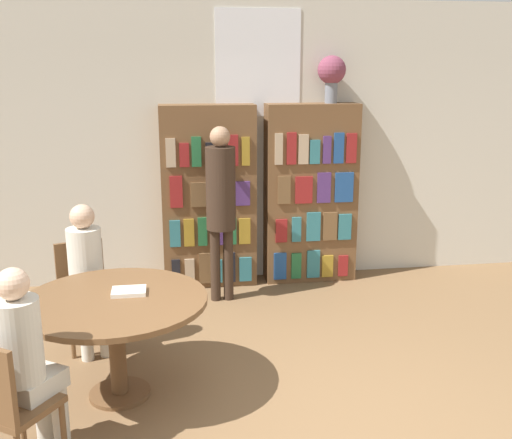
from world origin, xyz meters
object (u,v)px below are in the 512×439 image
(chair_near_camera, at_px, (5,401))
(seated_reader_right, at_px, (26,353))
(flower_vase, at_px, (332,73))
(bookshelf_right, at_px, (311,194))
(librarian_standing, at_px, (221,196))
(bookshelf_left, at_px, (209,197))
(reading_table, at_px, (115,313))
(chair_left_side, at_px, (84,289))
(seated_reader_left, at_px, (87,269))

(chair_near_camera, distance_m, seated_reader_right, 0.28)
(flower_vase, bearing_deg, bookshelf_right, -178.53)
(chair_near_camera, xyz_separation_m, librarian_standing, (1.47, 2.55, 0.59))
(bookshelf_left, height_order, librarian_standing, bookshelf_left)
(bookshelf_left, relative_size, seated_reader_right, 1.56)
(reading_table, height_order, chair_near_camera, chair_near_camera)
(flower_vase, xyz_separation_m, chair_left_side, (-2.47, -1.31, -1.76))
(bookshelf_right, bearing_deg, chair_near_camera, -129.24)
(bookshelf_right, height_order, librarian_standing, bookshelf_right)
(flower_vase, distance_m, seated_reader_right, 4.19)
(bookshelf_left, bearing_deg, reading_table, -110.31)
(bookshelf_right, distance_m, seated_reader_right, 3.77)
(bookshelf_right, distance_m, flower_vase, 1.30)
(flower_vase, bearing_deg, bookshelf_left, -179.80)
(seated_reader_left, bearing_deg, reading_table, 90.00)
(seated_reader_right, bearing_deg, librarian_standing, 94.44)
(chair_near_camera, distance_m, seated_reader_left, 1.62)
(reading_table, relative_size, seated_reader_left, 1.04)
(bookshelf_right, distance_m, librarian_standing, 1.15)
(bookshelf_left, height_order, flower_vase, flower_vase)
(chair_near_camera, bearing_deg, seated_reader_left, 114.14)
(flower_vase, bearing_deg, librarian_standing, -157.56)
(bookshelf_right, bearing_deg, bookshelf_left, 179.98)
(bookshelf_right, bearing_deg, librarian_standing, -154.02)
(seated_reader_right, bearing_deg, reading_table, 90.00)
(reading_table, relative_size, chair_left_side, 1.47)
(chair_near_camera, xyz_separation_m, chair_left_side, (0.22, 1.75, 0.00))
(flower_vase, bearing_deg, seated_reader_left, -148.59)
(flower_vase, bearing_deg, chair_left_side, -152.14)
(bookshelf_right, distance_m, seated_reader_left, 2.67)
(seated_reader_right, bearing_deg, chair_left_side, 119.91)
(chair_left_side, bearing_deg, librarian_standing, -167.26)
(seated_reader_right, height_order, librarian_standing, librarian_standing)
(chair_left_side, xyz_separation_m, seated_reader_right, (-0.12, -1.60, 0.21))
(reading_table, bearing_deg, librarian_standing, 62.23)
(flower_vase, relative_size, chair_near_camera, 0.55)
(flower_vase, xyz_separation_m, reading_table, (-2.14, -2.24, -1.61))
(librarian_standing, bearing_deg, chair_left_side, -147.30)
(bookshelf_left, bearing_deg, chair_near_camera, -114.33)
(seated_reader_left, relative_size, seated_reader_right, 1.01)
(chair_near_camera, bearing_deg, flower_vase, 82.70)
(chair_near_camera, height_order, chair_left_side, same)
(reading_table, bearing_deg, chair_left_side, 109.96)
(bookshelf_left, distance_m, flower_vase, 1.84)
(librarian_standing, bearing_deg, seated_reader_right, -119.60)
(bookshelf_left, xyz_separation_m, bookshelf_right, (1.11, -0.00, 0.00))
(bookshelf_right, xyz_separation_m, chair_near_camera, (-2.49, -3.05, -0.48))
(seated_reader_right, relative_size, librarian_standing, 0.70)
(seated_reader_left, bearing_deg, chair_near_camera, 60.14)
(flower_vase, height_order, reading_table, flower_vase)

